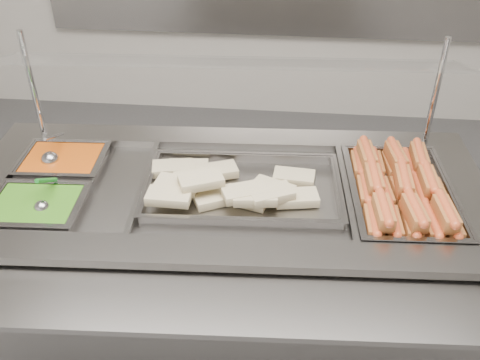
# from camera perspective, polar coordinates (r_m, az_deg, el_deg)

# --- Properties ---
(steam_counter) EXTENTS (1.77, 0.85, 0.83)m
(steam_counter) POSITION_cam_1_polar(r_m,az_deg,el_deg) (2.04, -1.31, -10.07)
(steam_counter) COLOR slate
(steam_counter) RESTS_ON ground
(tray_rail) EXTENTS (1.67, 0.42, 0.05)m
(tray_rail) POSITION_cam_1_polar(r_m,az_deg,el_deg) (1.45, -2.77, -12.82)
(tray_rail) COLOR gray
(tray_rail) RESTS_ON steam_counter
(sneeze_guard) EXTENTS (1.53, 0.35, 0.41)m
(sneeze_guard) POSITION_cam_1_polar(r_m,az_deg,el_deg) (1.78, -1.20, 12.13)
(sneeze_guard) COLOR #BBBBBF
(sneeze_guard) RESTS_ON steam_counter
(pan_hotdogs) EXTENTS (0.34, 0.52, 0.09)m
(pan_hotdogs) POSITION_cam_1_polar(r_m,az_deg,el_deg) (1.85, 16.65, -1.94)
(pan_hotdogs) COLOR gray
(pan_hotdogs) RESTS_ON steam_counter
(pan_wraps) EXTENTS (0.64, 0.40, 0.06)m
(pan_wraps) POSITION_cam_1_polar(r_m,az_deg,el_deg) (1.78, 0.30, -1.20)
(pan_wraps) COLOR gray
(pan_wraps) RESTS_ON steam_counter
(pan_beans) EXTENTS (0.29, 0.23, 0.09)m
(pan_beans) POSITION_cam_1_polar(r_m,az_deg,el_deg) (2.02, -18.23, 1.31)
(pan_beans) COLOR gray
(pan_beans) RESTS_ON steam_counter
(pan_peas) EXTENTS (0.29, 0.23, 0.09)m
(pan_peas) POSITION_cam_1_polar(r_m,az_deg,el_deg) (1.82, -20.76, -3.33)
(pan_peas) COLOR gray
(pan_peas) RESTS_ON steam_counter
(hotdogs_in_buns) EXTENTS (0.30, 0.49, 0.11)m
(hotdogs_in_buns) POSITION_cam_1_polar(r_m,az_deg,el_deg) (1.81, 16.76, -0.92)
(hotdogs_in_buns) COLOR brown
(hotdogs_in_buns) RESTS_ON pan_hotdogs
(tortilla_wraps) EXTENTS (0.58, 0.30, 0.09)m
(tortilla_wraps) POSITION_cam_1_polar(r_m,az_deg,el_deg) (1.75, -1.35, -0.61)
(tortilla_wraps) COLOR tan
(tortilla_wraps) RESTS_ON pan_wraps
(ladle) EXTENTS (0.06, 0.18, 0.13)m
(ladle) POSITION_cam_1_polar(r_m,az_deg,el_deg) (2.00, -19.55, 2.16)
(ladle) COLOR #A4A4A8
(ladle) RESTS_ON pan_beans
(serving_spoon) EXTENTS (0.05, 0.17, 0.13)m
(serving_spoon) POSITION_cam_1_polar(r_m,az_deg,el_deg) (1.78, -20.29, -2.31)
(serving_spoon) COLOR #A4A4A8
(serving_spoon) RESTS_ON pan_peas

